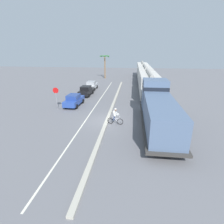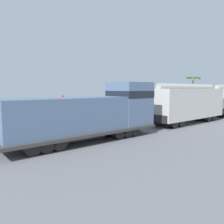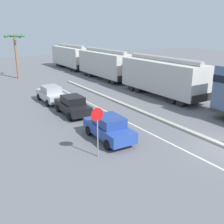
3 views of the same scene
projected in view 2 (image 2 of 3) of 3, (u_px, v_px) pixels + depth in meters
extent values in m
plane|color=slate|center=(67.00, 128.00, 20.32)|extent=(120.00, 120.00, 0.00)
cube|color=#B2AD9E|center=(116.00, 121.00, 24.11)|extent=(0.36, 36.00, 0.16)
cube|color=silver|center=(103.00, 120.00, 25.96)|extent=(0.14, 36.00, 0.01)
cube|color=slate|center=(76.00, 115.00, 14.79)|extent=(2.70, 9.86, 2.40)
cube|color=slate|center=(129.00, 104.00, 17.89)|extent=(2.80, 2.80, 3.50)
cube|color=black|center=(130.00, 94.00, 17.81)|extent=(2.83, 2.83, 0.56)
cube|color=#383533|center=(84.00, 132.00, 15.30)|extent=(3.10, 11.60, 0.20)
cylinder|color=#4C4947|center=(84.00, 134.00, 15.32)|extent=(1.10, 3.00, 1.10)
cylinder|color=black|center=(126.00, 128.00, 17.84)|extent=(2.40, 1.00, 1.00)
cylinder|color=black|center=(118.00, 129.00, 17.34)|extent=(2.40, 1.00, 1.00)
cylinder|color=black|center=(111.00, 130.00, 16.83)|extent=(2.40, 1.00, 1.00)
cylinder|color=black|center=(52.00, 139.00, 13.81)|extent=(2.40, 1.00, 1.00)
cylinder|color=black|center=(40.00, 141.00, 13.30)|extent=(2.40, 1.00, 1.00)
cylinder|color=black|center=(26.00, 143.00, 12.80)|extent=(2.40, 1.00, 1.00)
cube|color=beige|center=(187.00, 103.00, 23.36)|extent=(2.90, 10.40, 3.10)
cylinder|color=#A5A39C|center=(188.00, 87.00, 23.18)|extent=(0.60, 9.88, 0.60)
cube|color=black|center=(210.00, 111.00, 26.81)|extent=(2.61, 0.10, 0.70)
cube|color=black|center=(155.00, 118.00, 20.17)|extent=(2.61, 0.10, 0.70)
cylinder|color=black|center=(204.00, 116.00, 25.93)|extent=(2.46, 0.90, 0.90)
cylinder|color=black|center=(199.00, 117.00, 25.24)|extent=(2.46, 0.90, 0.90)
cylinder|color=black|center=(172.00, 121.00, 21.86)|extent=(2.46, 0.90, 0.90)
cylinder|color=black|center=(165.00, 122.00, 21.16)|extent=(2.46, 0.90, 0.90)
cube|color=black|center=(215.00, 111.00, 27.51)|extent=(2.61, 0.10, 0.70)
cylinder|color=black|center=(224.00, 113.00, 29.19)|extent=(2.46, 0.90, 0.90)
cylinder|color=black|center=(220.00, 114.00, 28.49)|extent=(2.46, 0.90, 0.90)
cube|color=#28479E|center=(82.00, 113.00, 27.52)|extent=(1.86, 4.26, 0.70)
cube|color=navy|center=(81.00, 108.00, 27.36)|extent=(1.57, 1.96, 0.60)
cube|color=#1E232D|center=(88.00, 108.00, 27.97)|extent=(1.43, 0.18, 0.51)
cylinder|color=black|center=(88.00, 114.00, 28.98)|extent=(0.25, 0.65, 0.64)
cylinder|color=black|center=(94.00, 115.00, 27.70)|extent=(0.25, 0.65, 0.64)
cylinder|color=black|center=(70.00, 116.00, 27.41)|extent=(0.25, 0.65, 0.64)
cylinder|color=black|center=(76.00, 117.00, 26.14)|extent=(0.25, 0.65, 0.64)
cube|color=black|center=(119.00, 110.00, 31.18)|extent=(1.82, 4.25, 0.70)
cube|color=black|center=(118.00, 105.00, 31.02)|extent=(1.56, 1.94, 0.60)
cube|color=#1E232D|center=(123.00, 105.00, 31.64)|extent=(1.43, 0.16, 0.51)
cylinder|color=black|center=(122.00, 111.00, 32.65)|extent=(0.24, 0.65, 0.64)
cylinder|color=black|center=(129.00, 112.00, 31.38)|extent=(0.24, 0.65, 0.64)
cylinder|color=black|center=(108.00, 112.00, 31.06)|extent=(0.24, 0.65, 0.64)
cylinder|color=black|center=(115.00, 113.00, 29.79)|extent=(0.24, 0.65, 0.64)
cube|color=#B7BABF|center=(140.00, 108.00, 34.27)|extent=(1.71, 4.20, 0.70)
cube|color=#9C9EA2|center=(140.00, 104.00, 34.11)|extent=(1.50, 1.90, 0.60)
cube|color=#1E232D|center=(144.00, 104.00, 34.75)|extent=(1.43, 0.12, 0.51)
cylinder|color=black|center=(142.00, 109.00, 35.75)|extent=(0.22, 0.64, 0.64)
cylinder|color=black|center=(150.00, 110.00, 34.52)|extent=(0.22, 0.64, 0.64)
cylinder|color=black|center=(131.00, 110.00, 34.10)|extent=(0.22, 0.64, 0.64)
cylinder|color=black|center=(138.00, 111.00, 32.87)|extent=(0.22, 0.64, 0.64)
torus|color=black|center=(66.00, 128.00, 18.60)|extent=(0.66, 0.16, 0.66)
torus|color=black|center=(62.00, 126.00, 19.49)|extent=(0.66, 0.16, 0.66)
cylinder|color=silver|center=(64.00, 124.00, 19.01)|extent=(0.79, 0.16, 0.05)
cylinder|color=silver|center=(65.00, 126.00, 18.95)|extent=(0.48, 0.12, 0.36)
cylinder|color=silver|center=(63.00, 122.00, 19.19)|extent=(0.04, 0.04, 0.30)
cylinder|color=silver|center=(66.00, 122.00, 18.61)|extent=(0.11, 0.48, 0.04)
cylinder|color=#38476B|center=(65.00, 123.00, 19.16)|extent=(0.32, 0.18, 0.52)
cylinder|color=#38476B|center=(63.00, 123.00, 19.06)|extent=(0.28, 0.18, 0.52)
cube|color=white|center=(64.00, 117.00, 19.00)|extent=(0.37, 0.38, 0.57)
sphere|color=#9E7051|center=(64.00, 113.00, 18.90)|extent=(0.22, 0.22, 0.22)
cylinder|color=white|center=(64.00, 112.00, 18.88)|extent=(0.22, 0.22, 0.05)
cylinder|color=white|center=(67.00, 118.00, 18.91)|extent=(0.47, 0.16, 0.36)
cylinder|color=white|center=(63.00, 118.00, 18.74)|extent=(0.47, 0.16, 0.36)
cylinder|color=gray|center=(63.00, 109.00, 27.75)|extent=(0.07, 0.07, 2.20)
cylinder|color=red|center=(63.00, 98.00, 27.61)|extent=(0.76, 0.03, 0.76)
cylinder|color=white|center=(63.00, 98.00, 27.62)|extent=(0.48, 0.01, 0.48)
cylinder|color=#846647|center=(193.00, 93.00, 42.86)|extent=(0.36, 0.36, 5.84)
cone|color=#2D7033|center=(197.00, 77.00, 41.83)|extent=(0.40, 1.84, 0.75)
cone|color=#2D7033|center=(198.00, 77.00, 42.67)|extent=(1.72, 1.23, 0.50)
cone|color=#2D7033|center=(194.00, 78.00, 43.35)|extent=(1.80, 1.04, 0.55)
cone|color=#2D7033|center=(190.00, 78.00, 43.34)|extent=(0.67, 1.85, 0.50)
cone|color=#2D7033|center=(189.00, 77.00, 42.38)|extent=(1.75, 1.15, 0.49)
cone|color=#2D7033|center=(193.00, 77.00, 41.74)|extent=(1.78, 1.07, 0.44)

